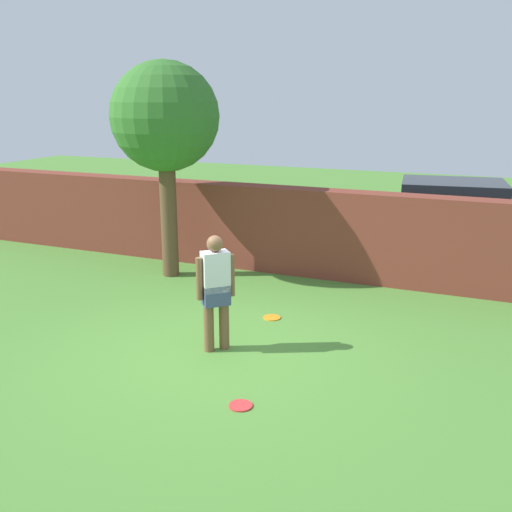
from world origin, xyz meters
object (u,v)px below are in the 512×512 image
Objects in this scene: frisbee_orange at (272,318)px; tree at (165,119)px; frisbee_red at (241,406)px; car at (450,223)px; person at (216,288)px.

tree is at bearing 152.62° from frisbee_orange.
tree is 14.85× the size of frisbee_orange.
frisbee_red is at bearing -76.27° from frisbee_orange.
frisbee_orange is (-2.24, -4.29, -0.85)m from car.
frisbee_orange is at bearing -125.17° from car.
frisbee_red is (0.65, -2.65, 0.00)m from frisbee_orange.
person is at bearing -101.62° from frisbee_orange.
person is 0.37× the size of car.
frisbee_orange is 2.72m from frisbee_red.
frisbee_orange is (2.64, -1.37, -2.95)m from tree.
frisbee_red is at bearing -98.17° from person.
car is 4.91m from frisbee_orange.
tree reaches higher than frisbee_orange.
car reaches higher than frisbee_red.
frisbee_red is (0.93, -1.27, -0.89)m from person.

